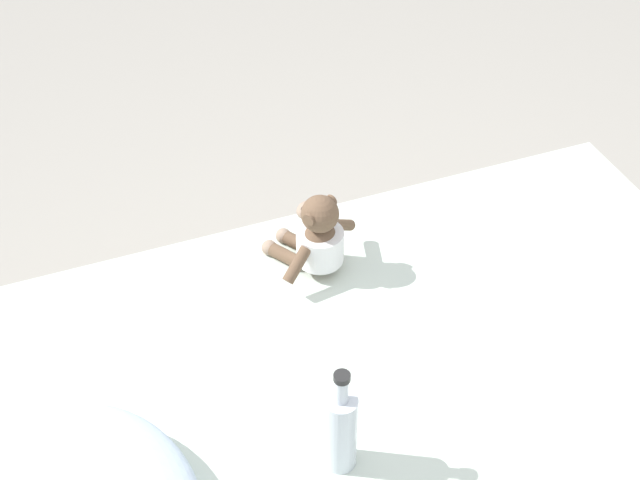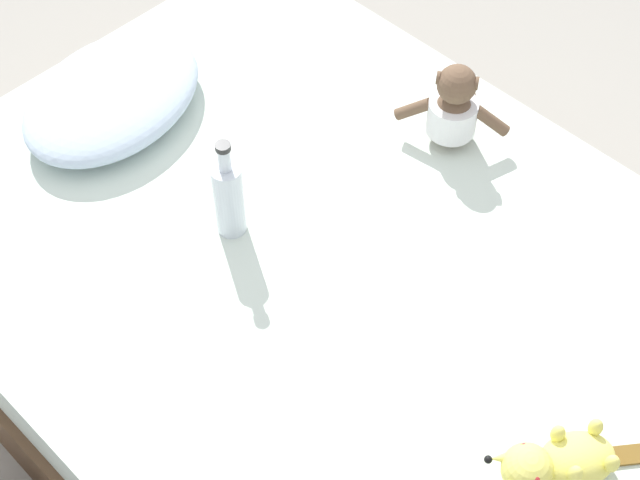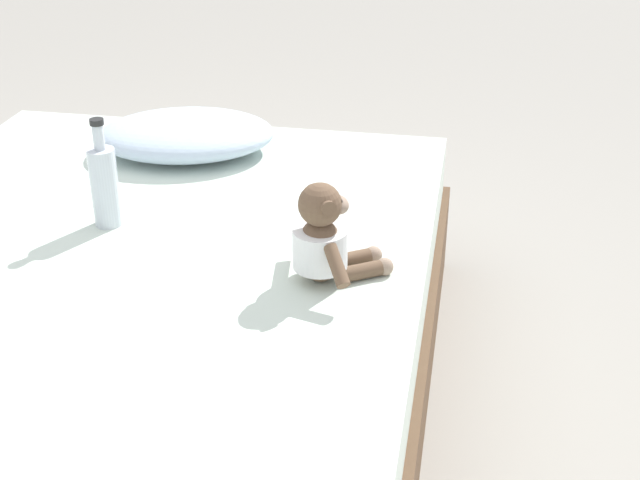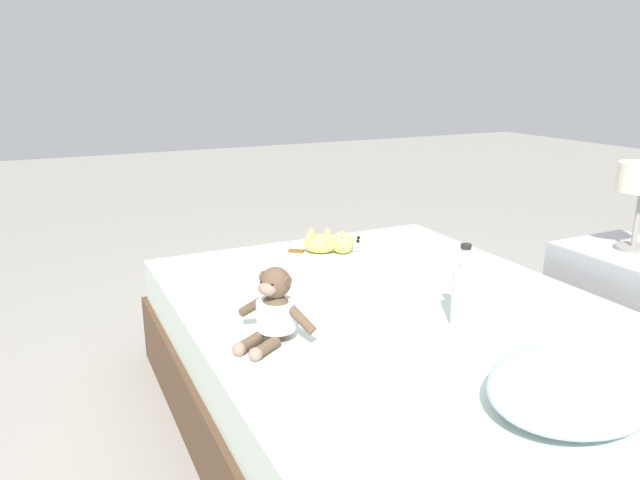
{
  "view_description": "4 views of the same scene",
  "coord_description": "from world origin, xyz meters",
  "px_view_note": "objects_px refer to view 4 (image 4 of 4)",
  "views": [
    {
      "loc": [
        -1.17,
        0.66,
        2.13
      ],
      "look_at": [
        0.48,
        0.02,
        0.57
      ],
      "focal_mm": 52.41,
      "sensor_mm": 36.0,
      "label": 1
    },
    {
      "loc": [
        -0.93,
        -0.92,
        2.2
      ],
      "look_at": [
        0.0,
        0.0,
        0.52
      ],
      "focal_mm": 53.61,
      "sensor_mm": 36.0,
      "label": 2
    },
    {
      "loc": [
        0.79,
        -1.64,
        1.46
      ],
      "look_at": [
        0.48,
        0.02,
        0.57
      ],
      "focal_mm": 49.11,
      "sensor_mm": 36.0,
      "label": 3
    },
    {
      "loc": [
        1.09,
        1.57,
        1.27
      ],
      "look_at": [
        -0.03,
        -0.72,
        0.53
      ],
      "focal_mm": 32.83,
      "sensor_mm": 36.0,
      "label": 4
    }
  ],
  "objects_px": {
    "nightstand": "(623,311)",
    "bed": "(400,370)",
    "glass_bottle": "(462,295)",
    "plush_yellow_creature": "(330,243)",
    "plush_monkey": "(274,311)",
    "pillow": "(577,384)"
  },
  "relations": [
    {
      "from": "plush_monkey",
      "to": "nightstand",
      "type": "relative_size",
      "value": 0.47
    },
    {
      "from": "bed",
      "to": "pillow",
      "type": "height_order",
      "value": "pillow"
    },
    {
      "from": "plush_monkey",
      "to": "plush_yellow_creature",
      "type": "xyz_separation_m",
      "value": [
        -0.56,
        -0.72,
        -0.05
      ]
    },
    {
      "from": "plush_monkey",
      "to": "bed",
      "type": "bearing_deg",
      "value": -176.69
    },
    {
      "from": "nightstand",
      "to": "bed",
      "type": "bearing_deg",
      "value": -2.85
    },
    {
      "from": "bed",
      "to": "plush_monkey",
      "type": "relative_size",
      "value": 7.59
    },
    {
      "from": "pillow",
      "to": "plush_yellow_creature",
      "type": "distance_m",
      "value": 1.39
    },
    {
      "from": "bed",
      "to": "glass_bottle",
      "type": "xyz_separation_m",
      "value": [
        -0.09,
        0.2,
        0.35
      ]
    },
    {
      "from": "bed",
      "to": "nightstand",
      "type": "bearing_deg",
      "value": 177.15
    },
    {
      "from": "glass_bottle",
      "to": "nightstand",
      "type": "height_order",
      "value": "glass_bottle"
    },
    {
      "from": "bed",
      "to": "plush_yellow_creature",
      "type": "relative_size",
      "value": 6.43
    },
    {
      "from": "pillow",
      "to": "glass_bottle",
      "type": "bearing_deg",
      "value": -95.17
    },
    {
      "from": "plush_monkey",
      "to": "nightstand",
      "type": "xyz_separation_m",
      "value": [
        -1.59,
        0.03,
        -0.29
      ]
    },
    {
      "from": "bed",
      "to": "plush_monkey",
      "type": "bearing_deg",
      "value": 3.31
    },
    {
      "from": "glass_bottle",
      "to": "plush_yellow_creature",
      "type": "bearing_deg",
      "value": -88.39
    },
    {
      "from": "bed",
      "to": "plush_yellow_creature",
      "type": "bearing_deg",
      "value": -95.33
    },
    {
      "from": "glass_bottle",
      "to": "plush_monkey",
      "type": "bearing_deg",
      "value": -16.28
    },
    {
      "from": "bed",
      "to": "nightstand",
      "type": "xyz_separation_m",
      "value": [
        -1.1,
        0.05,
        0.05
      ]
    },
    {
      "from": "plush_yellow_creature",
      "to": "glass_bottle",
      "type": "height_order",
      "value": "glass_bottle"
    },
    {
      "from": "bed",
      "to": "pillow",
      "type": "relative_size",
      "value": 3.3
    },
    {
      "from": "bed",
      "to": "nightstand",
      "type": "relative_size",
      "value": 3.55
    },
    {
      "from": "pillow",
      "to": "plush_monkey",
      "type": "xyz_separation_m",
      "value": [
        0.54,
        -0.66,
        0.04
      ]
    }
  ]
}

